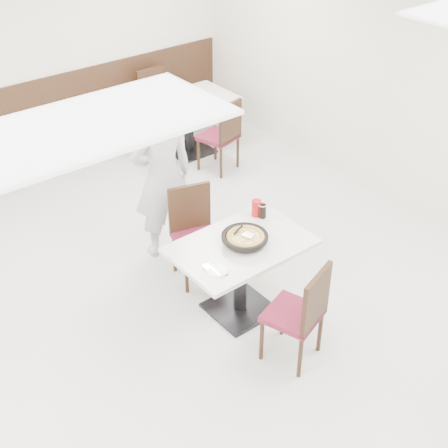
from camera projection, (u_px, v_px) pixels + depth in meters
floor at (190, 299)px, 5.93m from camera, size 7.00×7.00×0.00m
wall_back at (15, 59)px, 7.43m from camera, size 6.00×0.04×2.80m
wall_right at (412, 86)px, 6.70m from camera, size 0.04×7.00×2.80m
wainscot_back at (28, 125)px, 7.89m from camera, size 5.90×0.03×1.10m
fluo_panel_a at (90, 125)px, 2.64m from camera, size 1.20×0.60×0.02m
main_table at (240, 278)px, 5.61m from camera, size 1.28×0.93×0.75m
chair_near at (293, 312)px, 5.08m from camera, size 0.53×0.53×0.95m
chair_far at (197, 238)px, 5.96m from camera, size 0.52×0.52×0.95m
trivet at (245, 240)px, 5.42m from camera, size 0.12×0.12×0.04m
pizza_pan at (245, 240)px, 5.38m from camera, size 0.42×0.42×0.01m
pizza at (246, 238)px, 5.37m from camera, size 0.35×0.35×0.02m
pizza_server at (249, 235)px, 5.35m from camera, size 0.10×0.12×0.00m
napkin at (212, 275)px, 5.03m from camera, size 0.20×0.20×0.00m
side_plate at (217, 270)px, 5.08m from camera, size 0.20×0.20×0.01m
fork at (214, 270)px, 5.06m from camera, size 0.03×0.17×0.00m
cola_glass at (262, 211)px, 5.72m from camera, size 0.08×0.08×0.13m
red_cup at (256, 208)px, 5.74m from camera, size 0.09×0.09×0.16m
diner_person at (163, 177)px, 6.11m from camera, size 0.71×0.54×1.76m
bg_table_right at (189, 126)px, 8.29m from camera, size 1.27×0.92×0.75m
bg_chair_right_near at (218, 135)px, 7.82m from camera, size 0.51×0.51×0.95m
bg_chair_right_far at (159, 106)px, 8.60m from camera, size 0.43×0.43×0.95m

